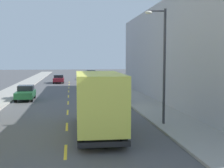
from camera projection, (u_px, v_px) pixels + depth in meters
The scene contains 14 objects.
ground_plane at pixel (69, 93), 36.06m from camera, with size 160.00×160.00×0.00m, color #4C4C4F.
sidewalk_left at pixel (5, 96), 33.09m from camera, with size 3.20×120.00×0.14m, color #99968E.
sidewalk_right at pixel (128, 94), 35.08m from camera, with size 3.20×120.00×0.14m, color #99968E.
lane_centerline_dashes at pixel (68, 99), 30.64m from camera, with size 0.14×47.20×0.01m.
apartment_block_opposite at pixel (213, 53), 27.71m from camera, with size 10.00×36.00×9.61m, color #A8A8AD.
street_lamp at pixel (162, 58), 18.22m from camera, with size 1.35×0.28×7.19m.
delivery_box_truck at pixel (98, 99), 16.57m from camera, with size 2.55×8.08×3.48m.
parked_pickup_charcoal at pixel (98, 81), 44.47m from camera, with size 2.10×5.34×1.73m.
parked_hatchback_black at pixel (114, 95), 28.42m from camera, with size 1.75×4.00×1.50m.
parked_pickup_navy at pixel (102, 85), 37.44m from camera, with size 2.14×5.35×1.73m.
parked_sedan_white at pixel (94, 78), 52.28m from camera, with size 1.93×4.55×1.43m.
parked_suv_teal at pixel (91, 75), 60.17m from camera, with size 2.07×4.85×1.93m.
parked_hatchback_forest at pixel (26, 93), 30.00m from camera, with size 1.83×4.04×1.50m.
moving_burgundy_sedan at pixel (59, 79), 51.14m from camera, with size 1.80×4.50×1.43m.
Camera 1 is at (0.27, -6.23, 4.26)m, focal length 46.82 mm.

